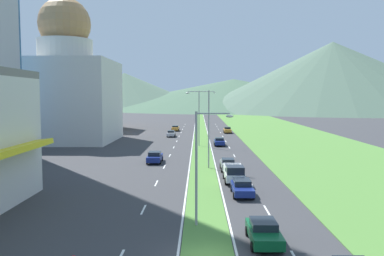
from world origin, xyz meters
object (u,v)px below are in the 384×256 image
car_0 (242,187)px  pickup_truck_0 (234,173)px  car_4 (228,164)px  street_lamp_far (201,115)px  car_3 (264,232)px  car_2 (175,128)px  car_7 (227,130)px  car_5 (171,133)px  street_lamp_mid (206,124)px  street_lamp_near (201,160)px  car_1 (155,157)px  car_6 (219,142)px

car_0 → pickup_truck_0: pickup_truck_0 is taller
car_4 → street_lamp_far: bearing=-172.2°
car_3 → car_4: size_ratio=1.00×
car_2 → car_4: (10.03, -56.82, 0.00)m
car_0 → car_7: 63.78m
car_4 → car_5: 42.70m
street_lamp_mid → street_lamp_far: bearing=91.5°
car_3 → car_4: (-0.45, 25.00, 0.02)m
street_lamp_near → car_7: size_ratio=1.77×
car_0 → car_2: size_ratio=1.05×
car_2 → car_7: bearing=-112.7°
car_4 → pickup_truck_0: size_ratio=0.83×
car_1 → car_6: (10.14, 19.67, -0.04)m
pickup_truck_0 → car_6: bearing=179.9°
car_7 → street_lamp_mid: bearing=-7.3°
car_5 → car_0: bearing=-169.0°
car_4 → car_1: bearing=-119.6°
car_6 → car_7: (3.39, 25.80, 0.03)m
car_0 → car_1: (-10.34, 18.24, 0.05)m
street_lamp_far → car_4: 25.16m
street_lamp_near → car_3: 6.62m
street_lamp_mid → car_5: (-7.38, 40.14, -5.03)m
street_lamp_near → car_1: bearing=103.1°
car_3 → car_4: 25.00m
street_lamp_mid → car_7: size_ratio=2.15×
street_lamp_near → car_3: bearing=-39.8°
car_4 → car_6: car_6 is taller
car_6 → car_7: 26.02m
car_4 → pickup_truck_0: (0.14, -7.00, 0.22)m
pickup_truck_0 → car_5: bearing=-168.1°
car_4 → car_7: size_ratio=0.95×
car_0 → car_3: bearing=0.1°
street_lamp_near → pickup_truck_0: size_ratio=1.54×
car_5 → street_lamp_far: bearing=-158.4°
car_7 → car_6: bearing=-7.5°
car_3 → pickup_truck_0: bearing=-179.0°
street_lamp_far → car_6: size_ratio=2.21×
pickup_truck_0 → car_7: bearing=176.6°
street_lamp_near → car_5: bearing=95.9°
street_lamp_near → street_lamp_mid: 23.04m
street_lamp_far → car_5: 19.10m
car_3 → car_2: bearing=-172.7°
car_1 → pickup_truck_0: pickup_truck_0 is taller
car_1 → car_5: size_ratio=1.05×
street_lamp_mid → pickup_truck_0: bearing=-71.0°
car_2 → car_4: bearing=-170.0°
car_0 → car_1: size_ratio=1.01×
street_lamp_far → car_2: size_ratio=2.28×
street_lamp_near → car_2: (-6.47, 78.47, -4.05)m
street_lamp_mid → car_4: 5.87m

